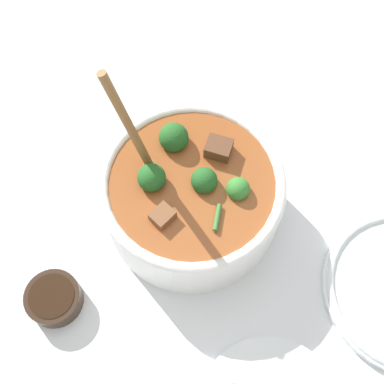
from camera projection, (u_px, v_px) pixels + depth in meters
ground_plane at (192, 212)px, 0.76m from camera, size 4.00×4.00×0.00m
stew_bowl at (192, 194)px, 0.70m from camera, size 0.26×0.26×0.28m
condiment_bowl at (54, 298)px, 0.68m from camera, size 0.08×0.08×0.03m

